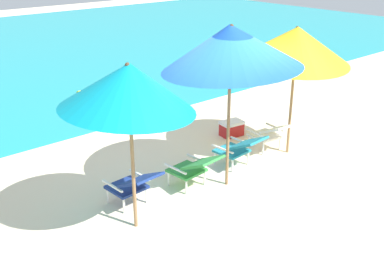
{
  "coord_description": "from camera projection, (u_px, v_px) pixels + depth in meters",
  "views": [
    {
      "loc": [
        -4.96,
        -5.15,
        3.81
      ],
      "look_at": [
        0.0,
        0.64,
        0.75
      ],
      "focal_mm": 43.39,
      "sensor_mm": 36.0,
      "label": 1
    }
  ],
  "objects": [
    {
      "name": "beach_umbrella_left",
      "position": [
        129.0,
        87.0,
        5.92
      ],
      "size": [
        2.33,
        2.3,
        2.48
      ],
      "color": "olive",
      "rests_on": "ground_plane"
    },
    {
      "name": "lounge_chair_far_right",
      "position": [
        271.0,
        132.0,
        8.93
      ],
      "size": [
        0.63,
        0.93,
        0.68
      ],
      "color": "silver",
      "rests_on": "ground_plane"
    },
    {
      "name": "beach_umbrella_center",
      "position": [
        231.0,
        47.0,
        6.98
      ],
      "size": [
        3.06,
        3.07,
        2.76
      ],
      "color": "olive",
      "rests_on": "ground_plane"
    },
    {
      "name": "cooler_box",
      "position": [
        232.0,
        128.0,
        9.78
      ],
      "size": [
        0.51,
        0.38,
        0.32
      ],
      "color": "red",
      "rests_on": "ground_plane"
    },
    {
      "name": "ground_plane",
      "position": [
        99.0,
        117.0,
        10.86
      ],
      "size": [
        40.0,
        40.0,
        0.0
      ],
      "primitive_type": "plane",
      "color": "beige"
    },
    {
      "name": "beach_umbrella_right",
      "position": [
        296.0,
        45.0,
        8.27
      ],
      "size": [
        2.51,
        2.54,
        2.5
      ],
      "color": "olive",
      "rests_on": "ground_plane"
    },
    {
      "name": "swim_buoy",
      "position": [
        105.0,
        89.0,
        12.64
      ],
      "size": [
        1.6,
        0.18,
        0.18
      ],
      "primitive_type": "cylinder",
      "rotation": [
        0.0,
        1.57,
        0.0
      ],
      "color": "yellow",
      "rests_on": "ocean_band"
    },
    {
      "name": "lounge_chair_near_left",
      "position": [
        194.0,
        167.0,
        7.56
      ],
      "size": [
        0.61,
        0.92,
        0.68
      ],
      "color": "#338E3D",
      "rests_on": "ground_plane"
    },
    {
      "name": "lounge_chair_near_right",
      "position": [
        239.0,
        147.0,
        8.28
      ],
      "size": [
        0.6,
        0.91,
        0.68
      ],
      "color": "teal",
      "rests_on": "ground_plane"
    },
    {
      "name": "lounge_chair_far_left",
      "position": [
        133.0,
        184.0,
        7.03
      ],
      "size": [
        0.59,
        0.91,
        0.68
      ],
      "color": "navy",
      "rests_on": "ground_plane"
    }
  ]
}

